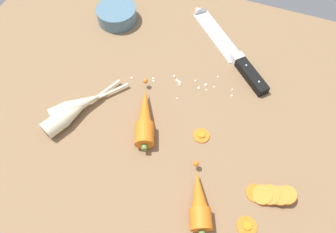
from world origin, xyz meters
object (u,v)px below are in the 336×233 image
object	(u,v)px
carrot_slice_stray_mid	(247,226)
prep_bowl	(117,14)
whole_carrot	(145,118)
parsnip_front	(77,106)
parsnip_mid_left	(71,113)
carrot_slice_stray_near	(201,135)
carrot_slice_stack	(271,195)
chefs_knife	(226,44)
whole_carrot_second	(199,202)

from	to	relation	value
carrot_slice_stray_mid	prep_bowl	size ratio (longest dim) A/B	0.35
whole_carrot	parsnip_front	size ratio (longest dim) A/B	1.08
parsnip_mid_left	carrot_slice_stray_near	world-z (taller)	parsnip_mid_left
parsnip_mid_left	carrot_slice_stack	world-z (taller)	parsnip_mid_left
parsnip_front	carrot_slice_stack	distance (cm)	45.82
chefs_knife	parsnip_mid_left	bearing A→B (deg)	-128.23
parsnip_mid_left	carrot_slice_stray_near	size ratio (longest dim) A/B	5.51
carrot_slice_stray_near	parsnip_mid_left	bearing A→B (deg)	-168.37
parsnip_mid_left	carrot_slice_stray_mid	xyz separation A→B (cm)	(42.97, -9.46, -1.62)
parsnip_front	parsnip_mid_left	xyz separation A→B (cm)	(-0.37, -2.24, -0.00)
parsnip_mid_left	whole_carrot_second	bearing A→B (deg)	-14.84
carrot_slice_stray_mid	whole_carrot	bearing A→B (deg)	152.08
parsnip_front	carrot_slice_stray_mid	bearing A→B (deg)	-15.35
parsnip_mid_left	carrot_slice_stray_mid	world-z (taller)	parsnip_mid_left
whole_carrot_second	carrot_slice_stray_near	bearing A→B (deg)	105.48
chefs_knife	parsnip_front	size ratio (longest dim) A/B	1.69
whole_carrot_second	parsnip_mid_left	xyz separation A→B (cm)	(-33.15, 8.78, -0.12)
carrot_slice_stack	prep_bowl	world-z (taller)	prep_bowl
whole_carrot	prep_bowl	distance (cm)	34.80
carrot_slice_stack	prep_bowl	bearing A→B (deg)	145.18
chefs_knife	prep_bowl	distance (cm)	31.31
chefs_knife	whole_carrot	xyz separation A→B (cm)	(-10.80, -29.29, 1.45)
chefs_knife	whole_carrot_second	distance (cm)	43.36
carrot_slice_stray_near	prep_bowl	distance (cm)	43.01
parsnip_mid_left	carrot_slice_stray_near	bearing A→B (deg)	11.63
whole_carrot_second	carrot_slice_stray_near	world-z (taller)	whole_carrot_second
prep_bowl	whole_carrot	bearing A→B (deg)	-54.00
parsnip_front	carrot_slice_stray_near	size ratio (longest dim) A/B	4.48
parsnip_mid_left	carrot_slice_stray_near	distance (cm)	29.71
prep_bowl	carrot_slice_stray_mid	bearing A→B (deg)	-41.84
whole_carrot_second	parsnip_mid_left	size ratio (longest dim) A/B	0.70
chefs_knife	carrot_slice_stack	distance (cm)	40.90
parsnip_mid_left	prep_bowl	size ratio (longest dim) A/B	1.81
parsnip_mid_left	carrot_slice_stray_mid	size ratio (longest dim) A/B	5.18
chefs_knife	whole_carrot	world-z (taller)	whole_carrot
prep_bowl	parsnip_front	bearing A→B (deg)	-81.19
whole_carrot_second	parsnip_front	size ratio (longest dim) A/B	0.86
whole_carrot_second	parsnip_mid_left	world-z (taller)	whole_carrot_second
carrot_slice_stray_near	carrot_slice_stray_mid	bearing A→B (deg)	-47.97
prep_bowl	chefs_knife	bearing A→B (deg)	2.08
carrot_slice_stray_mid	chefs_knife	bearing A→B (deg)	110.31
carrot_slice_stray_near	prep_bowl	world-z (taller)	prep_bowl
whole_carrot	prep_bowl	xyz separation A→B (cm)	(-20.45, 28.15, 0.05)
whole_carrot	whole_carrot_second	size ratio (longest dim) A/B	1.26
chefs_knife	carrot_slice_stack	bearing A→B (deg)	-62.14
carrot_slice_stack	carrot_slice_stray_mid	xyz separation A→B (cm)	(-3.00, -7.39, -0.59)
whole_carrot_second	carrot_slice_stray_near	distance (cm)	15.42
parsnip_front	prep_bowl	xyz separation A→B (cm)	(-4.76, 30.73, 0.17)
parsnip_front	carrot_slice_stray_near	xyz separation A→B (cm)	(28.69, 3.75, -1.62)
parsnip_front	prep_bowl	distance (cm)	31.09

